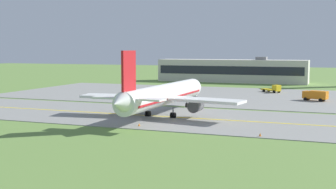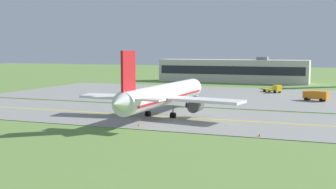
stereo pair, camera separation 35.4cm
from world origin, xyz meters
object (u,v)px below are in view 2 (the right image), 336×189
object	(u,v)px
service_truck_baggage	(274,89)
service_truck_catering	(316,95)
service_truck_fuel	(186,93)
airplane_lead	(163,95)

from	to	relation	value
service_truck_baggage	service_truck_catering	world-z (taller)	service_truck_catering
service_truck_baggage	service_truck_fuel	xyz separation A→B (m)	(-18.98, -25.33, 0.35)
service_truck_baggage	service_truck_fuel	size ratio (longest dim) A/B	1.05
service_truck_baggage	service_truck_catering	bearing A→B (deg)	-54.55
airplane_lead	service_truck_fuel	xyz separation A→B (m)	(-5.24, 29.10, -2.60)
airplane_lead	service_truck_baggage	size ratio (longest dim) A/B	6.22
service_truck_baggage	airplane_lead	bearing A→B (deg)	-104.16
service_truck_baggage	service_truck_fuel	distance (m)	31.65
airplane_lead	service_truck_fuel	size ratio (longest dim) A/B	6.53
airplane_lead	service_truck_fuel	world-z (taller)	airplane_lead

